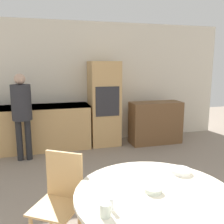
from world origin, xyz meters
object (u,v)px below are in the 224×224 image
(cup, at_px, (105,210))
(sideboard, at_px, (155,123))
(oven_unit, at_px, (104,104))
(chair_far_left, at_px, (60,195))
(bowl_centre, at_px, (153,190))
(person_standing, at_px, (22,108))
(dining_table, at_px, (154,218))
(bowl_near, at_px, (181,171))

(cup, bearing_deg, sideboard, 59.62)
(oven_unit, xyz_separation_m, chair_far_left, (-1.14, -2.87, -0.39))
(bowl_centre, bearing_deg, sideboard, 64.08)
(chair_far_left, bearing_deg, bowl_centre, -5.83)
(oven_unit, bearing_deg, person_standing, -162.24)
(person_standing, distance_m, cup, 3.21)
(sideboard, xyz_separation_m, chair_far_left, (-2.24, -2.63, 0.04))
(oven_unit, distance_m, person_standing, 1.70)
(oven_unit, height_order, chair_far_left, oven_unit)
(dining_table, xyz_separation_m, cup, (-0.45, -0.20, 0.27))
(sideboard, distance_m, person_standing, 2.77)
(sideboard, xyz_separation_m, person_standing, (-2.71, -0.28, 0.50))
(person_standing, relative_size, bowl_centre, 11.36)
(sideboard, distance_m, bowl_near, 3.16)
(oven_unit, relative_size, cup, 18.99)
(chair_far_left, distance_m, cup, 0.85)
(person_standing, bearing_deg, bowl_near, -59.60)
(chair_far_left, relative_size, person_standing, 0.57)
(oven_unit, xyz_separation_m, dining_table, (-0.45, -3.44, -0.39))
(dining_table, distance_m, bowl_centre, 0.24)
(sideboard, distance_m, cup, 3.95)
(person_standing, distance_m, bowl_near, 3.09)
(chair_far_left, height_order, person_standing, person_standing)
(person_standing, xyz_separation_m, bowl_centre, (1.16, -2.91, -0.22))
(oven_unit, relative_size, chair_far_left, 1.98)
(person_standing, height_order, cup, person_standing)
(bowl_centre, bearing_deg, chair_far_left, 140.73)
(oven_unit, distance_m, bowl_centre, 3.46)
(person_standing, bearing_deg, chair_far_left, -78.58)
(oven_unit, height_order, bowl_centre, oven_unit)
(sideboard, bearing_deg, cup, -120.38)
(oven_unit, relative_size, sideboard, 1.59)
(bowl_near, bearing_deg, sideboard, 68.55)
(sideboard, xyz_separation_m, bowl_centre, (-1.55, -3.19, 0.29))
(cup, distance_m, bowl_near, 0.96)
(cup, distance_m, bowl_centre, 0.49)
(chair_far_left, height_order, bowl_centre, chair_far_left)
(bowl_near, bearing_deg, dining_table, -145.76)
(sideboard, bearing_deg, chair_far_left, -130.42)
(person_standing, bearing_deg, sideboard, 5.82)
(sideboard, height_order, person_standing, person_standing)
(bowl_near, bearing_deg, oven_unit, 88.96)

